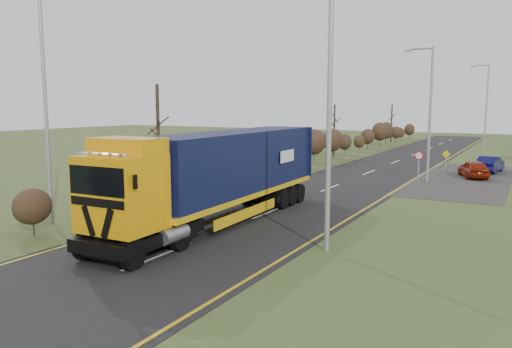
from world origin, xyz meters
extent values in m
plane|color=#3C4C20|center=(0.00, 0.00, 0.00)|extent=(160.00, 160.00, 0.00)
cube|color=black|center=(0.00, 10.00, 0.01)|extent=(8.00, 120.00, 0.02)
cube|color=#292624|center=(6.50, 20.00, 0.01)|extent=(6.00, 18.00, 0.02)
cube|color=#C19512|center=(-3.70, 10.00, 0.03)|extent=(0.12, 116.00, 0.01)
cube|color=#C19512|center=(3.70, 10.00, 0.03)|extent=(0.12, 116.00, 0.01)
cube|color=silver|center=(0.00, -4.00, 0.03)|extent=(0.12, 3.00, 0.01)
cube|color=silver|center=(0.00, 4.00, 0.03)|extent=(0.12, 3.00, 0.01)
cube|color=silver|center=(0.00, 12.00, 0.03)|extent=(0.12, 3.00, 0.01)
cube|color=silver|center=(0.00, 20.00, 0.03)|extent=(0.12, 3.00, 0.01)
cube|color=silver|center=(0.00, 28.00, 0.03)|extent=(0.12, 3.00, 0.01)
cube|color=silver|center=(0.00, 36.00, 0.03)|extent=(0.12, 3.00, 0.01)
cube|color=silver|center=(0.00, 44.00, 0.03)|extent=(0.12, 3.00, 0.01)
cube|color=silver|center=(0.00, 52.00, 0.03)|extent=(0.12, 3.00, 0.01)
cube|color=silver|center=(0.00, 60.00, 0.03)|extent=(0.12, 3.00, 0.01)
ellipsoid|color=black|center=(-6.02, -4.00, 1.14)|extent=(1.21, 1.57, 1.39)
ellipsoid|color=black|center=(-6.00, 0.00, 1.49)|extent=(1.58, 2.06, 1.82)
ellipsoid|color=black|center=(-5.98, 4.00, 1.84)|extent=(1.96, 2.55, 2.25)
ellipsoid|color=black|center=(-6.03, 8.00, 1.72)|extent=(1.83, 2.38, 2.10)
ellipsoid|color=black|center=(-5.95, 12.00, 1.28)|extent=(1.37, 1.78, 1.57)
ellipsoid|color=black|center=(-6.06, 16.00, 1.13)|extent=(1.20, 1.56, 1.38)
ellipsoid|color=black|center=(-5.92, 20.00, 1.46)|extent=(1.55, 2.02, 1.78)
ellipsoid|color=black|center=(-6.09, 24.00, 1.83)|extent=(1.95, 2.53, 2.24)
ellipsoid|color=black|center=(-5.90, 28.00, 1.74)|extent=(1.85, 2.41, 2.13)
ellipsoid|color=black|center=(-6.12, 32.00, 1.31)|extent=(1.40, 1.81, 1.61)
ellipsoid|color=black|center=(-5.87, 36.00, 1.12)|extent=(1.19, 1.55, 1.37)
ellipsoid|color=black|center=(-6.14, 40.00, 1.43)|extent=(1.52, 1.97, 1.75)
ellipsoid|color=black|center=(-5.84, 44.00, 1.81)|extent=(1.93, 2.51, 2.22)
ellipsoid|color=black|center=(-6.17, 48.00, 1.76)|extent=(1.88, 2.44, 2.16)
ellipsoid|color=black|center=(-5.82, 52.00, 1.34)|extent=(1.43, 1.85, 1.64)
ellipsoid|color=black|center=(-6.19, 56.00, 1.12)|extent=(1.19, 1.55, 1.37)
ellipsoid|color=black|center=(-5.80, 60.00, 1.40)|extent=(1.49, 1.93, 1.71)
cylinder|color=#34251A|center=(-6.50, 4.00, 3.03)|extent=(0.18, 0.18, 6.05)
cylinder|color=#34251A|center=(-6.50, 30.00, 2.53)|extent=(0.18, 0.18, 5.06)
cylinder|color=#34251A|center=(-6.50, 52.00, 2.57)|extent=(0.18, 0.18, 5.15)
cube|color=black|center=(-0.80, -3.72, 0.66)|extent=(2.37, 4.38, 0.42)
cube|color=orange|center=(-0.80, -4.56, 2.20)|extent=(2.40, 2.13, 2.44)
cube|color=black|center=(-0.80, -5.55, 0.52)|extent=(2.35, 0.18, 0.52)
cube|color=black|center=(-1.19, -5.60, 1.45)|extent=(0.57, 0.04, 1.01)
cube|color=black|center=(-0.41, -5.60, 1.45)|extent=(0.57, 0.04, 1.01)
cube|color=black|center=(-0.80, -5.57, 2.72)|extent=(2.21, 0.12, 0.89)
cube|color=black|center=(-0.80, -5.60, 2.06)|extent=(2.16, 0.09, 0.26)
cube|color=orange|center=(-0.80, -4.23, 3.69)|extent=(2.38, 1.38, 0.53)
cylinder|color=silver|center=(-0.80, -5.36, 3.52)|extent=(2.06, 0.12, 0.06)
cube|color=black|center=(-2.14, -5.36, 2.77)|extent=(0.08, 0.12, 0.42)
cube|color=black|center=(0.54, -5.36, 2.77)|extent=(0.08, 0.12, 0.42)
cylinder|color=gray|center=(-1.88, -3.34, 0.70)|extent=(0.56, 1.23, 0.53)
cylinder|color=gray|center=(0.28, -3.34, 0.70)|extent=(0.56, 1.23, 0.53)
cube|color=yellow|center=(-0.80, 2.38, 1.15)|extent=(2.67, 11.88, 0.23)
cube|color=black|center=(-0.80, 2.38, 2.56)|extent=(2.64, 11.50, 2.58)
cube|color=#0D1038|center=(-0.80, 8.12, 2.56)|extent=(2.33, 0.12, 2.58)
cube|color=#0D1038|center=(-0.80, -3.36, 2.56)|extent=(2.33, 0.12, 2.58)
cube|color=black|center=(-0.80, 5.94, 0.61)|extent=(2.25, 3.44, 0.33)
cube|color=yellow|center=(-1.94, 1.44, 0.52)|extent=(0.19, 5.16, 0.42)
cube|color=yellow|center=(0.34, 1.44, 0.52)|extent=(0.19, 5.16, 0.42)
cylinder|color=black|center=(-1.78, -5.22, 0.49)|extent=(0.33, 0.98, 0.98)
cylinder|color=black|center=(0.18, -5.22, 0.49)|extent=(0.33, 0.98, 0.98)
cylinder|color=black|center=(-1.78, -2.87, 0.49)|extent=(0.33, 0.98, 0.98)
cylinder|color=black|center=(0.18, -2.87, 0.49)|extent=(0.33, 0.98, 0.98)
cylinder|color=black|center=(-1.78, 5.10, 0.49)|extent=(0.33, 0.98, 0.98)
cylinder|color=black|center=(0.18, 5.10, 0.49)|extent=(0.33, 0.98, 0.98)
cylinder|color=black|center=(-1.78, 6.04, 0.49)|extent=(0.33, 0.98, 0.98)
cylinder|color=black|center=(0.18, 6.04, 0.49)|extent=(0.33, 0.98, 0.98)
cylinder|color=black|center=(-1.78, 6.98, 0.49)|extent=(0.33, 0.98, 0.98)
cylinder|color=black|center=(0.18, 6.98, 0.49)|extent=(0.33, 0.98, 0.98)
imported|color=maroon|center=(7.05, 20.99, 0.61)|extent=(2.58, 3.84, 1.21)
imported|color=#0B0B3D|center=(7.82, 24.58, 0.61)|extent=(1.81, 3.87, 1.23)
cylinder|color=#9B9FA1|center=(4.60, -0.42, 5.00)|extent=(0.18, 0.18, 9.99)
cylinder|color=#9B9FA1|center=(4.60, 17.63, 4.36)|extent=(0.18, 0.18, 8.72)
cylinder|color=#9B9FA1|center=(3.82, 17.63, 8.58)|extent=(1.55, 0.12, 0.12)
cube|color=#9B9FA1|center=(3.05, 17.63, 8.48)|extent=(0.44, 0.17, 0.14)
cylinder|color=#9B9FA1|center=(5.52, 46.94, 4.81)|extent=(0.18, 0.18, 9.62)
cylinder|color=#9B9FA1|center=(4.66, 46.94, 9.46)|extent=(1.71, 0.12, 0.12)
cube|color=#9B9FA1|center=(3.81, 46.94, 9.36)|extent=(0.48, 0.19, 0.15)
cylinder|color=#9B9FA1|center=(-7.20, -2.22, 5.27)|extent=(0.16, 0.16, 10.55)
cylinder|color=#9B9FA1|center=(4.20, 16.71, 0.89)|extent=(0.08, 0.08, 1.78)
cylinder|color=red|center=(4.20, 16.68, 1.78)|extent=(0.57, 0.04, 0.57)
cylinder|color=white|center=(4.20, 16.66, 1.78)|extent=(0.43, 0.02, 0.43)
cylinder|color=#9B9FA1|center=(4.85, 23.60, 0.61)|extent=(0.08, 0.08, 1.22)
cube|color=yellow|center=(4.85, 23.55, 1.31)|extent=(0.62, 0.04, 0.62)
camera|label=1|loc=(10.63, -16.15, 4.98)|focal=35.00mm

